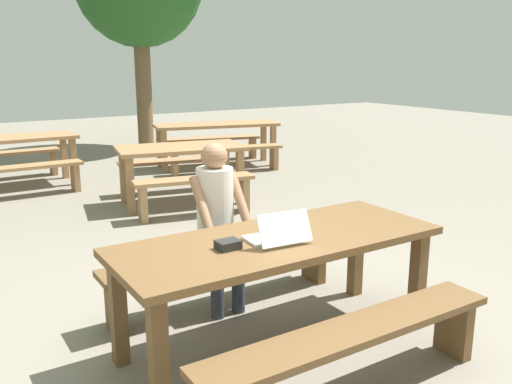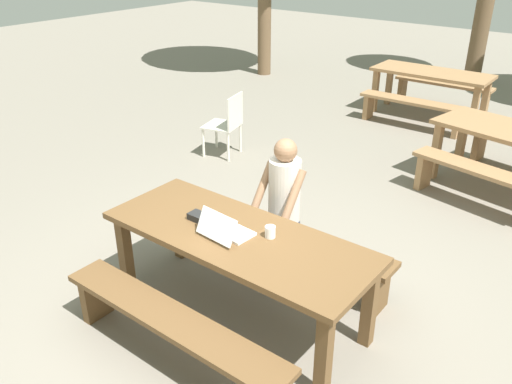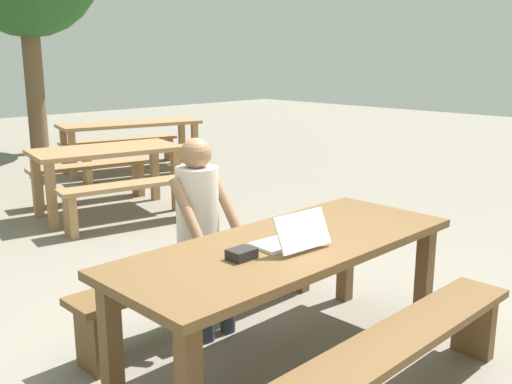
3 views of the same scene
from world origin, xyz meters
The scene contains 14 objects.
ground_plane centered at (0.00, 0.00, 0.00)m, with size 30.00×30.00×0.00m, color gray.
picnic_table_front centered at (0.00, 0.00, 0.65)m, with size 2.16×0.84×0.75m.
bench_near centered at (0.00, -0.73, 0.33)m, with size 1.95×0.30×0.43m.
bench_far centered at (0.00, 0.73, 0.33)m, with size 1.95×0.30×0.43m.
laptop centered at (-0.06, -0.07, 0.81)m, with size 0.38×0.32×0.21m.
small_pouch centered at (-0.39, -0.02, 0.78)m, with size 0.14×0.11×0.05m.
coffee_mug centered at (0.22, 0.11, 0.80)m, with size 0.08×0.08×0.09m.
person_seated centered at (-0.08, 0.69, 0.74)m, with size 0.39×0.40×1.28m.
plastic_chair centered at (-2.27, 2.52, 0.46)m, with size 0.53×0.53×0.87m.
picnic_table_mid centered at (-0.75, 5.85, 0.64)m, with size 1.86×0.77×0.76m.
bench_mid_south centered at (-0.74, 5.17, 0.33)m, with size 1.67×0.31×0.44m.
bench_mid_north centered at (-0.75, 6.53, 0.33)m, with size 1.67×0.31×0.44m.
picnic_table_rear centered at (1.01, 3.72, 0.64)m, with size 1.75×1.10×0.76m.
bench_rear_south centered at (0.88, 3.07, 0.35)m, with size 1.49×0.57×0.48m.
Camera 2 is at (2.22, -2.64, 2.82)m, focal length 37.19 mm.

